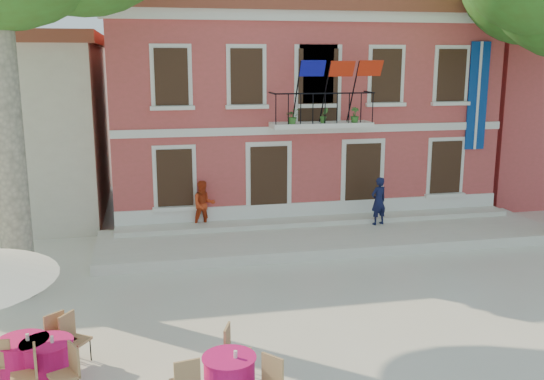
{
  "coord_description": "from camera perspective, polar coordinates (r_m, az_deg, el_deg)",
  "views": [
    {
      "loc": [
        -3.48,
        -12.8,
        5.52
      ],
      "look_at": [
        -0.02,
        3.5,
        1.91
      ],
      "focal_mm": 40.0,
      "sensor_mm": 36.0,
      "label": 1
    }
  ],
  "objects": [
    {
      "name": "cafe_table_1",
      "position": [
        10.42,
        -4.04,
        -17.05
      ],
      "size": [
        1.76,
        1.84,
        0.95
      ],
      "color": "#C0125D",
      "rests_on": "ground"
    },
    {
      "name": "terrace",
      "position": [
        18.83,
        5.47,
        -4.42
      ],
      "size": [
        14.0,
        3.4,
        0.3
      ],
      "primitive_type": "cube",
      "color": "silver",
      "rests_on": "ground"
    },
    {
      "name": "cafe_table_2",
      "position": [
        11.77,
        -22.32,
        -14.4
      ],
      "size": [
        1.84,
        1.76,
        0.95
      ],
      "color": "#C0125D",
      "rests_on": "ground"
    },
    {
      "name": "main_building",
      "position": [
        23.5,
        1.55,
        7.96
      ],
      "size": [
        13.5,
        9.59,
        7.5
      ],
      "color": "#C84849",
      "rests_on": "ground"
    },
    {
      "name": "cafe_table_0",
      "position": [
        11.54,
        -20.34,
        -14.77
      ],
      "size": [
        1.67,
        1.87,
        0.95
      ],
      "color": "#C0125D",
      "rests_on": "ground"
    },
    {
      "name": "ground",
      "position": [
        14.37,
        3.02,
        -10.4
      ],
      "size": [
        90.0,
        90.0,
        0.0
      ],
      "primitive_type": "plane",
      "color": "beige",
      "rests_on": "ground"
    },
    {
      "name": "pedestrian_navy",
      "position": [
        19.7,
        10.0,
        -1.02
      ],
      "size": [
        0.65,
        0.53,
        1.55
      ],
      "primitive_type": "imported",
      "rotation": [
        0.0,
        0.0,
        3.45
      ],
      "color": "#0F1335",
      "rests_on": "terrace"
    },
    {
      "name": "pedestrian_orange",
      "position": [
        19.11,
        -6.44,
        -1.37
      ],
      "size": [
        0.79,
        0.65,
        1.52
      ],
      "primitive_type": "imported",
      "rotation": [
        0.0,
        0.0,
        0.1
      ],
      "color": "red",
      "rests_on": "terrace"
    }
  ]
}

